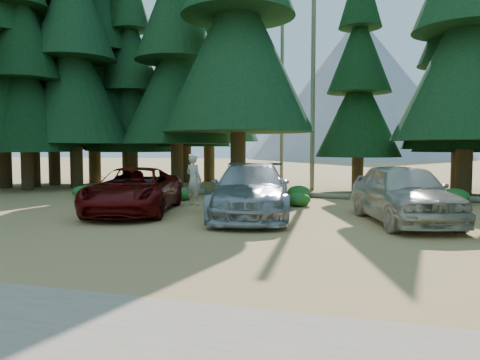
{
  "coord_description": "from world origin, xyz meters",
  "views": [
    {
      "loc": [
        4.27,
        -10.99,
        2.27
      ],
      "look_at": [
        0.1,
        3.05,
        1.25
      ],
      "focal_mm": 35.0,
      "sensor_mm": 36.0,
      "label": 1
    }
  ],
  "objects_px": {
    "silver_minivan_center": "(251,190)",
    "frisbee_player": "(194,180)",
    "log_right": "(462,199)",
    "red_pickup": "(134,190)",
    "log_mid": "(317,195)",
    "silver_minivan_right": "(403,193)",
    "log_left": "(165,190)"
  },
  "relations": [
    {
      "from": "frisbee_player",
      "to": "log_left",
      "type": "xyz_separation_m",
      "value": [
        -4.04,
        6.14,
        -0.99
      ]
    },
    {
      "from": "silver_minivan_center",
      "to": "frisbee_player",
      "type": "height_order",
      "value": "frisbee_player"
    },
    {
      "from": "log_left",
      "to": "log_mid",
      "type": "xyz_separation_m",
      "value": [
        7.55,
        -0.04,
        -0.05
      ]
    },
    {
      "from": "red_pickup",
      "to": "log_left",
      "type": "distance_m",
      "value": 7.04
    },
    {
      "from": "silver_minivan_center",
      "to": "log_left",
      "type": "relative_size",
      "value": 1.3
    },
    {
      "from": "red_pickup",
      "to": "log_right",
      "type": "xyz_separation_m",
      "value": [
        11.48,
        6.77,
        -0.65
      ]
    },
    {
      "from": "silver_minivan_center",
      "to": "log_left",
      "type": "distance_m",
      "value": 9.0
    },
    {
      "from": "silver_minivan_right",
      "to": "log_left",
      "type": "height_order",
      "value": "silver_minivan_right"
    },
    {
      "from": "log_right",
      "to": "red_pickup",
      "type": "bearing_deg",
      "value": -133.39
    },
    {
      "from": "silver_minivan_center",
      "to": "log_mid",
      "type": "height_order",
      "value": "silver_minivan_center"
    },
    {
      "from": "red_pickup",
      "to": "frisbee_player",
      "type": "xyz_separation_m",
      "value": [
        2.0,
        0.57,
        0.37
      ]
    },
    {
      "from": "log_mid",
      "to": "silver_minivan_right",
      "type": "bearing_deg",
      "value": -54.08
    },
    {
      "from": "red_pickup",
      "to": "silver_minivan_center",
      "type": "height_order",
      "value": "silver_minivan_center"
    },
    {
      "from": "frisbee_player",
      "to": "log_mid",
      "type": "height_order",
      "value": "frisbee_player"
    },
    {
      "from": "silver_minivan_right",
      "to": "log_right",
      "type": "distance_m",
      "value": 6.96
    },
    {
      "from": "red_pickup",
      "to": "silver_minivan_center",
      "type": "xyz_separation_m",
      "value": [
        4.15,
        0.22,
        0.09
      ]
    },
    {
      "from": "log_left",
      "to": "red_pickup",
      "type": "bearing_deg",
      "value": -65.14
    },
    {
      "from": "red_pickup",
      "to": "log_mid",
      "type": "height_order",
      "value": "red_pickup"
    },
    {
      "from": "silver_minivan_center",
      "to": "frisbee_player",
      "type": "bearing_deg",
      "value": 158.69
    },
    {
      "from": "silver_minivan_center",
      "to": "log_left",
      "type": "xyz_separation_m",
      "value": [
        -6.2,
        6.49,
        -0.71
      ]
    },
    {
      "from": "red_pickup",
      "to": "log_right",
      "type": "height_order",
      "value": "red_pickup"
    },
    {
      "from": "frisbee_player",
      "to": "log_mid",
      "type": "xyz_separation_m",
      "value": [
        3.51,
        6.1,
        -1.04
      ]
    },
    {
      "from": "silver_minivan_center",
      "to": "silver_minivan_right",
      "type": "xyz_separation_m",
      "value": [
        4.71,
        0.15,
        0.03
      ]
    },
    {
      "from": "silver_minivan_center",
      "to": "log_right",
      "type": "relative_size",
      "value": 1.39
    },
    {
      "from": "silver_minivan_center",
      "to": "log_mid",
      "type": "distance_m",
      "value": 6.63
    },
    {
      "from": "silver_minivan_right",
      "to": "frisbee_player",
      "type": "xyz_separation_m",
      "value": [
        -6.86,
        0.2,
        0.25
      ]
    },
    {
      "from": "log_left",
      "to": "silver_minivan_right",
      "type": "bearing_deg",
      "value": -22.24
    },
    {
      "from": "red_pickup",
      "to": "silver_minivan_right",
      "type": "height_order",
      "value": "silver_minivan_right"
    },
    {
      "from": "red_pickup",
      "to": "log_left",
      "type": "relative_size",
      "value": 1.23
    },
    {
      "from": "silver_minivan_right",
      "to": "silver_minivan_center",
      "type": "bearing_deg",
      "value": 164.73
    },
    {
      "from": "red_pickup",
      "to": "frisbee_player",
      "type": "bearing_deg",
      "value": 1.01
    },
    {
      "from": "silver_minivan_right",
      "to": "log_right",
      "type": "relative_size",
      "value": 1.23
    }
  ]
}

